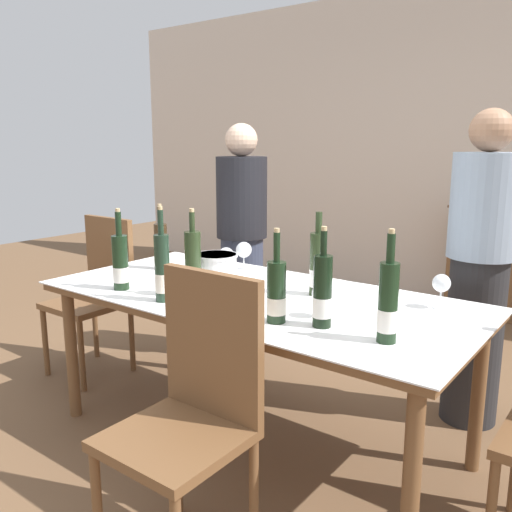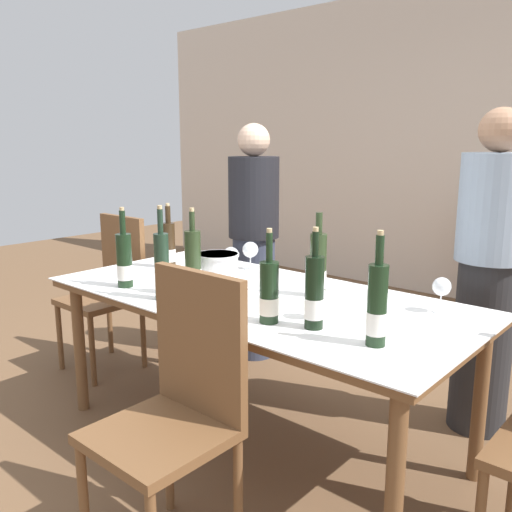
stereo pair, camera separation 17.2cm
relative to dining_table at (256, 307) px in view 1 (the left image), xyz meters
The scene contains 20 objects.
ground_plane 0.67m from the dining_table, ahead, with size 12.00×12.00×0.00m, color brown.
back_wall 3.19m from the dining_table, 90.00° to the left, with size 8.00×0.10×2.80m.
dining_table is the anchor object (origin of this frame).
ice_bucket 0.26m from the dining_table, 166.31° to the right, with size 0.21×0.21×0.17m.
wine_bottle_0 0.35m from the dining_table, 34.99° to the left, with size 0.08×0.08×0.38m.
wine_bottle_1 0.76m from the dining_table, behind, with size 0.07×0.07×0.36m.
wine_bottle_2 0.35m from the dining_table, 134.51° to the right, with size 0.07×0.07×0.40m.
wine_bottle_3 0.79m from the dining_table, 16.17° to the right, with size 0.07×0.07×0.40m.
wine_bottle_4 0.44m from the dining_table, 41.74° to the right, with size 0.08×0.08×0.37m.
wine_bottle_5 0.68m from the dining_table, 150.92° to the right, with size 0.08×0.08×0.39m.
wine_bottle_6 0.55m from the dining_table, 23.83° to the right, with size 0.07×0.07×0.38m.
wine_bottle_7 0.47m from the dining_table, 128.07° to the right, with size 0.07×0.07×0.42m.
wine_glass_0 0.82m from the dining_table, 21.49° to the left, with size 0.08×0.08×0.15m.
wine_glass_1 0.53m from the dining_table, 134.63° to the left, with size 0.09×0.09×0.15m.
wine_glass_2 0.41m from the dining_table, 151.70° to the left, with size 0.08×0.08×0.15m.
wine_glass_3 0.45m from the dining_table, 15.27° to the right, with size 0.08×0.08×0.14m.
chair_left_end 1.31m from the dining_table, behind, with size 0.42×0.42×0.97m.
chair_near_front 0.76m from the dining_table, 69.41° to the right, with size 0.42×0.42×1.00m.
person_host 1.10m from the dining_table, 131.82° to the left, with size 0.33×0.33×1.54m.
person_guest_left 1.14m from the dining_table, 47.48° to the left, with size 0.33×0.33×1.58m.
Camera 1 is at (1.45, -1.92, 1.42)m, focal length 38.00 mm.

